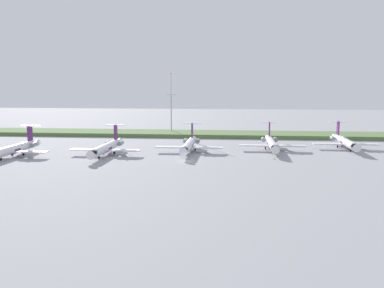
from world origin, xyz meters
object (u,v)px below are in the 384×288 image
regional_jet_nearest (15,149)px  antenna_mast (171,109)px  safety_cone_front_marker (274,158)px  regional_jet_fifth (345,142)px  regional_jet_second (107,147)px  regional_jet_fourth (271,143)px  regional_jet_third (189,145)px

regional_jet_nearest → antenna_mast: 77.49m
antenna_mast → safety_cone_front_marker: size_ratio=51.41×
regional_jet_nearest → regional_jet_fifth: same height
regional_jet_fifth → safety_cone_front_marker: regional_jet_fifth is taller
safety_cone_front_marker → regional_jet_nearest: bearing=-177.5°
regional_jet_second → regional_jet_fourth: bearing=16.1°
regional_jet_second → safety_cone_front_marker: regional_jet_second is taller
regional_jet_second → antenna_mast: bearing=78.4°
regional_jet_nearest → antenna_mast: (40.53, 65.42, 9.11)m
regional_jet_nearest → regional_jet_second: size_ratio=1.00×
regional_jet_second → regional_jet_fifth: same height
regional_jet_second → regional_jet_third: size_ratio=1.00×
regional_jet_fourth → safety_cone_front_marker: regional_jet_fourth is taller
regional_jet_nearest → safety_cone_front_marker: regional_jet_nearest is taller
regional_jet_third → regional_jet_fourth: bearing=13.9°
regional_jet_third → regional_jet_fifth: bearing=14.0°
safety_cone_front_marker → antenna_mast: bearing=124.0°
regional_jet_fourth → antenna_mast: antenna_mast is taller
regional_jet_fourth → antenna_mast: bearing=134.2°
regional_jet_nearest → regional_jet_fourth: same height
regional_jet_nearest → regional_jet_second: (28.39, 6.22, 0.00)m
regional_jet_second → regional_jet_third: bearing=18.4°
antenna_mast → safety_cone_front_marker: bearing=-56.0°
regional_jet_third → regional_jet_fifth: same height
regional_jet_third → regional_jet_nearest: bearing=-164.7°
regional_jet_nearest → safety_cone_front_marker: bearing=2.5°
regional_jet_fifth → regional_jet_nearest: bearing=-165.4°
regional_jet_fifth → regional_jet_second: bearing=-164.6°
regional_jet_second → antenna_mast: size_ratio=1.10×
regional_jet_fifth → regional_jet_fourth: bearing=-165.9°
regional_jet_third → antenna_mast: size_ratio=1.10×
regional_jet_third → safety_cone_front_marker: size_ratio=56.36×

